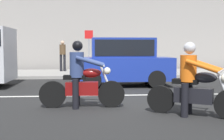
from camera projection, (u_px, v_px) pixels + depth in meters
The scene contains 8 objects.
ground_plane at pixel (111, 101), 7.99m from camera, with size 80.00×80.00×0.00m, color black.
sidewalk_slab at pixel (100, 73), 15.93m from camera, with size 40.00×4.40×0.14m, color gray.
lane_marking_stripe at pixel (130, 95), 8.93m from camera, with size 18.00×0.14×0.01m, color silver.
motorcycle_with_rider_orange_stripe at pixel (193, 86), 6.16m from camera, with size 1.79×1.16×1.55m.
motorcycle_with_rider_denim_blue at pixel (81, 80), 7.05m from camera, with size 2.05×0.70×1.61m.
parked_hatchback_cobalt_blue at pixel (122, 61), 11.10m from camera, with size 3.69×1.76×1.80m.
street_sign_post at pixel (89, 46), 15.70m from camera, with size 0.44×0.08×2.27m.
pedestrian_bystander at pixel (63, 53), 16.47m from camera, with size 0.34×0.34×1.71m.
Camera 1 is at (-0.60, -7.88, 1.42)m, focal length 47.21 mm.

